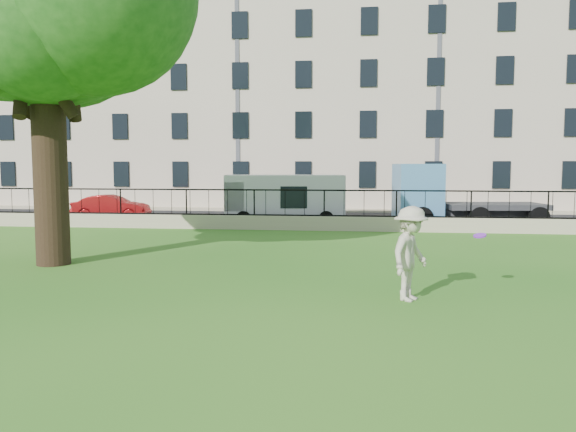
# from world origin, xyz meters

# --- Properties ---
(ground) EXTENTS (120.00, 120.00, 0.00)m
(ground) POSITION_xyz_m (0.00, 0.00, 0.00)
(ground) COLOR #256117
(ground) RESTS_ON ground
(retaining_wall) EXTENTS (50.00, 0.40, 0.60)m
(retaining_wall) POSITION_xyz_m (0.00, 12.00, 0.30)
(retaining_wall) COLOR tan
(retaining_wall) RESTS_ON ground
(iron_railing) EXTENTS (50.00, 0.05, 1.13)m
(iron_railing) POSITION_xyz_m (0.00, 12.00, 1.15)
(iron_railing) COLOR black
(iron_railing) RESTS_ON retaining_wall
(street) EXTENTS (60.00, 9.00, 0.01)m
(street) POSITION_xyz_m (0.00, 16.70, 0.01)
(street) COLOR black
(street) RESTS_ON ground
(sidewalk) EXTENTS (60.00, 1.40, 0.12)m
(sidewalk) POSITION_xyz_m (0.00, 21.90, 0.06)
(sidewalk) COLOR tan
(sidewalk) RESTS_ON ground
(building_row) EXTENTS (56.40, 10.40, 13.80)m
(building_row) POSITION_xyz_m (0.00, 27.57, 6.92)
(building_row) COLOR beige
(building_row) RESTS_ON ground
(man) EXTENTS (1.23, 1.43, 1.92)m
(man) POSITION_xyz_m (2.50, -0.17, 0.96)
(man) COLOR #BEB49A
(man) RESTS_ON ground
(frisbee) EXTENTS (0.31, 0.31, 0.12)m
(frisbee) POSITION_xyz_m (4.00, 0.62, 1.26)
(frisbee) COLOR purple
(red_sedan) EXTENTS (3.88, 1.65, 1.25)m
(red_sedan) POSITION_xyz_m (-11.00, 15.40, 0.62)
(red_sedan) COLOR #A71416
(red_sedan) RESTS_ON street
(white_van) EXTENTS (5.72, 2.87, 2.30)m
(white_van) POSITION_xyz_m (-2.00, 14.40, 1.15)
(white_van) COLOR silver
(white_van) RESTS_ON street
(blue_truck) EXTENTS (6.95, 3.17, 2.81)m
(blue_truck) POSITION_xyz_m (6.50, 15.40, 1.41)
(blue_truck) COLOR #4F87B9
(blue_truck) RESTS_ON street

